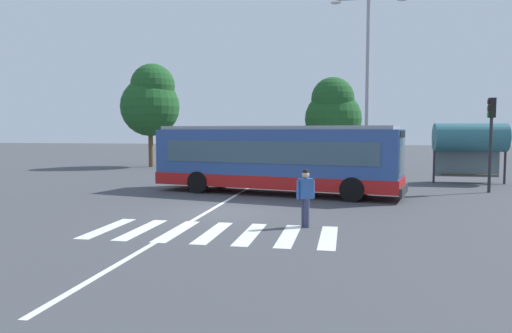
{
  "coord_description": "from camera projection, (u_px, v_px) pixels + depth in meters",
  "views": [
    {
      "loc": [
        4.31,
        -16.22,
        2.87
      ],
      "look_at": [
        0.45,
        4.02,
        1.3
      ],
      "focal_mm": 33.48,
      "sensor_mm": 36.0,
      "label": 1
    }
  ],
  "objects": [
    {
      "name": "bus_stop_shelter",
      "position": [
        470.0,
        139.0,
        25.61
      ],
      "size": [
        3.71,
        1.54,
        3.25
      ],
      "color": "#28282B",
      "rests_on": "ground_plane"
    },
    {
      "name": "city_transit_bus",
      "position": [
        275.0,
        159.0,
        21.51
      ],
      "size": [
        11.51,
        4.81,
        3.06
      ],
      "color": "black",
      "rests_on": "ground_plane"
    },
    {
      "name": "ground_plane",
      "position": [
        222.0,
        211.0,
        16.91
      ],
      "size": [
        160.0,
        160.0,
        0.0
      ],
      "primitive_type": "plane",
      "color": "#424449"
    },
    {
      "name": "parked_car_champagne",
      "position": [
        322.0,
        161.0,
        32.37
      ],
      "size": [
        2.08,
        4.6,
        1.35
      ],
      "color": "black",
      "rests_on": "ground_plane"
    },
    {
      "name": "twin_arm_street_lamp",
      "position": [
        367.0,
        71.0,
        26.62
      ],
      "size": [
        4.18,
        0.32,
        10.28
      ],
      "color": "#939399",
      "rests_on": "ground_plane"
    },
    {
      "name": "pedestrian_crossing_street",
      "position": [
        306.0,
        195.0,
        14.1
      ],
      "size": [
        0.51,
        0.43,
        1.72
      ],
      "color": "#333856",
      "rests_on": "ground_plane"
    },
    {
      "name": "traffic_light_far_corner",
      "position": [
        491.0,
        129.0,
        21.78
      ],
      "size": [
        0.33,
        0.32,
        4.34
      ],
      "color": "#28282B",
      "rests_on": "ground_plane"
    },
    {
      "name": "background_tree_right",
      "position": [
        333.0,
        113.0,
        35.48
      ],
      "size": [
        4.23,
        4.23,
        6.78
      ],
      "color": "brown",
      "rests_on": "ground_plane"
    },
    {
      "name": "crosswalk_painted_stripes",
      "position": [
        213.0,
        232.0,
        13.38
      ],
      "size": [
        6.87,
        2.9,
        0.01
      ],
      "color": "silver",
      "rests_on": "ground_plane"
    },
    {
      "name": "background_tree_left",
      "position": [
        151.0,
        101.0,
        37.09
      ],
      "size": [
        4.57,
        4.57,
        8.01
      ],
      "color": "brown",
      "rests_on": "ground_plane"
    },
    {
      "name": "lane_center_line",
      "position": [
        224.0,
        202.0,
        18.96
      ],
      "size": [
        0.16,
        24.0,
        0.01
      ],
      "primitive_type": "cube",
      "color": "silver",
      "rests_on": "ground_plane"
    },
    {
      "name": "parked_car_red",
      "position": [
        281.0,
        161.0,
        33.12
      ],
      "size": [
        2.26,
        4.66,
        1.35
      ],
      "color": "black",
      "rests_on": "ground_plane"
    },
    {
      "name": "parked_car_charcoal",
      "position": [
        244.0,
        160.0,
        33.94
      ],
      "size": [
        1.89,
        4.51,
        1.35
      ],
      "color": "black",
      "rests_on": "ground_plane"
    }
  ]
}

